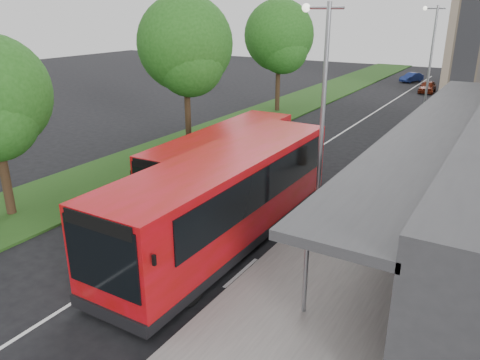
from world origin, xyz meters
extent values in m
plane|color=black|center=(0.00, 0.00, 0.00)|extent=(120.00, 120.00, 0.00)
cube|color=slate|center=(6.00, 20.00, 0.07)|extent=(5.00, 80.00, 0.15)
cube|color=#214A17|center=(-7.00, 20.00, 0.05)|extent=(5.00, 80.00, 0.10)
cube|color=silver|center=(0.00, 15.00, 0.01)|extent=(0.12, 70.00, 0.01)
cube|color=silver|center=(3.30, -2.00, 0.01)|extent=(0.12, 2.00, 0.01)
cube|color=silver|center=(3.30, 4.00, 0.01)|extent=(0.12, 2.00, 0.01)
cube|color=silver|center=(3.30, 10.00, 0.01)|extent=(0.12, 2.00, 0.01)
cube|color=silver|center=(3.30, 16.00, 0.01)|extent=(0.12, 2.00, 0.01)
cube|color=silver|center=(3.30, 22.00, 0.01)|extent=(0.12, 2.00, 0.01)
cube|color=silver|center=(3.30, 28.00, 0.01)|extent=(0.12, 2.00, 0.01)
cube|color=silver|center=(3.30, 34.00, 0.01)|extent=(0.12, 2.00, 0.01)
cube|color=silver|center=(3.30, 40.00, 0.01)|extent=(0.12, 2.00, 0.01)
cube|color=silver|center=(3.30, 46.00, 0.01)|extent=(0.12, 2.00, 0.01)
cube|color=black|center=(8.48, 8.00, 1.60)|extent=(0.06, 24.00, 2.20)
cube|color=#323235|center=(7.20, 8.00, 3.30)|extent=(2.80, 26.00, 0.25)
cylinder|color=gray|center=(5.90, -3.00, 1.65)|extent=(0.12, 0.12, 3.30)
cylinder|color=gray|center=(5.90, 19.00, 1.65)|extent=(0.12, 0.12, 3.30)
cylinder|color=black|center=(-7.00, -3.00, 1.75)|extent=(0.36, 0.36, 3.51)
cylinder|color=black|center=(-7.00, 9.00, 2.15)|extent=(0.36, 0.36, 4.30)
sphere|color=#1F5416|center=(-7.00, 9.00, 6.05)|extent=(5.47, 5.47, 5.47)
sphere|color=#1F5416|center=(-6.40, 8.60, 5.08)|extent=(3.91, 3.91, 3.91)
sphere|color=#1F5416|center=(-7.50, 9.50, 5.37)|extent=(4.30, 4.30, 4.30)
cylinder|color=black|center=(-7.00, 21.00, 2.13)|extent=(0.36, 0.36, 4.26)
sphere|color=#1F5416|center=(-7.00, 21.00, 6.00)|extent=(5.42, 5.42, 5.42)
sphere|color=#1F5416|center=(-6.40, 20.60, 5.03)|extent=(3.87, 3.87, 3.87)
sphere|color=#1F5416|center=(-7.50, 21.50, 5.32)|extent=(4.26, 4.26, 4.26)
cylinder|color=gray|center=(4.20, 2.00, 4.15)|extent=(0.16, 0.16, 8.00)
cylinder|color=gray|center=(4.00, 2.00, 7.95)|extent=(1.40, 0.10, 0.10)
sphere|color=silver|center=(3.40, 2.00, 7.95)|extent=(0.28, 0.28, 0.28)
cylinder|color=gray|center=(4.20, 22.00, 4.15)|extent=(0.16, 0.16, 8.00)
cylinder|color=gray|center=(4.00, 22.00, 7.95)|extent=(1.40, 0.10, 0.10)
sphere|color=silver|center=(3.40, 22.00, 7.95)|extent=(0.28, 0.28, 0.28)
cube|color=red|center=(1.75, -0.45, 1.82)|extent=(2.75, 11.44, 2.88)
cube|color=black|center=(1.75, -0.45, 0.41)|extent=(2.77, 11.46, 0.33)
cube|color=black|center=(1.77, -6.19, 2.12)|extent=(2.45, 0.06, 1.90)
cube|color=black|center=(1.73, 5.28, 2.29)|extent=(2.39, 0.06, 1.41)
cube|color=black|center=(0.37, -0.13, 2.34)|extent=(0.08, 9.80, 1.31)
cube|color=black|center=(3.13, -0.12, 2.34)|extent=(0.08, 9.80, 1.31)
cube|color=black|center=(1.77, -6.20, 0.44)|extent=(2.72, 0.09, 0.38)
cube|color=black|center=(1.77, -6.20, 3.05)|extent=(2.29, 0.05, 0.38)
cube|color=black|center=(0.24, -5.95, 2.39)|extent=(0.08, 0.08, 0.27)
cube|color=black|center=(3.29, -5.94, 2.39)|extent=(0.08, 0.08, 0.27)
cylinder|color=black|center=(0.62, -4.16, 0.49)|extent=(0.33, 0.98, 0.98)
cylinder|color=black|center=(2.90, -4.15, 0.49)|extent=(0.33, 0.98, 0.98)
cylinder|color=black|center=(0.60, 3.24, 0.49)|extent=(0.33, 0.98, 0.98)
cylinder|color=black|center=(2.88, 3.25, 0.49)|extent=(0.33, 0.98, 0.98)
cube|color=red|center=(-1.09, 3.84, 1.55)|extent=(2.58, 9.75, 2.45)
cube|color=black|center=(-1.09, 3.84, 0.35)|extent=(2.60, 9.77, 0.28)
cube|color=black|center=(-0.95, -1.03, 1.80)|extent=(2.08, 0.11, 1.62)
cube|color=black|center=(-1.23, 8.70, 1.94)|extent=(2.03, 0.11, 1.20)
cube|color=black|center=(-2.27, 4.08, 1.98)|extent=(0.28, 8.31, 1.11)
cube|color=black|center=(0.08, 4.15, 1.98)|extent=(0.28, 8.31, 1.11)
cube|color=black|center=(-0.95, -1.04, 0.37)|extent=(2.31, 0.14, 0.32)
cube|color=black|center=(-0.95, -1.04, 2.58)|extent=(1.94, 0.09, 0.32)
cube|color=black|center=(-2.25, -0.86, 2.03)|extent=(0.08, 0.08, 0.23)
cube|color=black|center=(0.33, -0.78, 2.03)|extent=(0.08, 0.08, 0.23)
cylinder|color=black|center=(-1.97, 0.67, 0.42)|extent=(0.30, 0.84, 0.83)
cylinder|color=black|center=(-0.03, 0.73, 0.42)|extent=(0.30, 0.84, 0.83)
cylinder|color=black|center=(-2.15, 6.95, 0.42)|extent=(0.30, 0.84, 0.83)
cylinder|color=black|center=(-0.21, 7.00, 0.42)|extent=(0.30, 0.84, 0.83)
cylinder|color=#382717|center=(5.66, 8.80, 0.64)|extent=(0.71, 0.71, 0.97)
cylinder|color=orange|center=(4.65, 18.56, 0.60)|extent=(0.19, 0.19, 0.91)
imported|color=#5B1C0D|center=(1.80, 36.91, 0.60)|extent=(1.53, 3.54, 1.19)
imported|color=navy|center=(-1.15, 43.63, 0.52)|extent=(2.24, 3.33, 1.04)
camera|label=1|loc=(9.96, -13.15, 7.92)|focal=35.00mm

